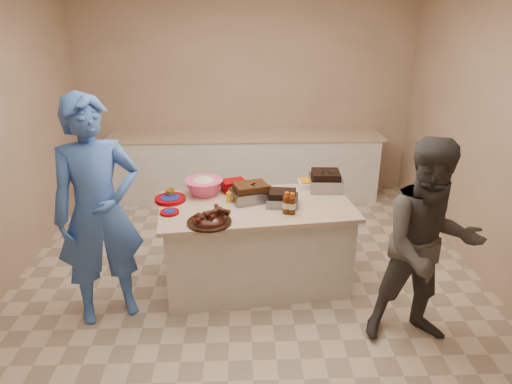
{
  "coord_description": "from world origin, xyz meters",
  "views": [
    {
      "loc": [
        -0.07,
        -3.69,
        2.45
      ],
      "look_at": [
        0.06,
        0.1,
        0.91
      ],
      "focal_mm": 32.0,
      "sensor_mm": 36.0,
      "label": 1
    }
  ],
  "objects_px": {
    "island": "(256,282)",
    "plastic_cup": "(171,198)",
    "bbq_bottle_a": "(292,214)",
    "bbq_bottle_b": "(286,213)",
    "coleslaw_bowl": "(204,194)",
    "roasting_pan": "(325,189)",
    "guest_gray": "(414,336)",
    "guest_blue": "(113,312)",
    "mustard_bottle": "(229,202)",
    "rib_platter": "(209,223)"
  },
  "relations": [
    {
      "from": "plastic_cup",
      "to": "island",
      "type": "bearing_deg",
      "value": -12.93
    },
    {
      "from": "roasting_pan",
      "to": "bbq_bottle_a",
      "type": "relative_size",
      "value": 1.6
    },
    {
      "from": "island",
      "to": "plastic_cup",
      "type": "distance_m",
      "value": 1.15
    },
    {
      "from": "bbq_bottle_a",
      "to": "bbq_bottle_b",
      "type": "height_order",
      "value": "bbq_bottle_b"
    },
    {
      "from": "bbq_bottle_b",
      "to": "guest_blue",
      "type": "relative_size",
      "value": 0.1
    },
    {
      "from": "coleslaw_bowl",
      "to": "bbq_bottle_b",
      "type": "xyz_separation_m",
      "value": [
        0.73,
        -0.46,
        0.0
      ]
    },
    {
      "from": "island",
      "to": "mustard_bottle",
      "type": "distance_m",
      "value": 0.85
    },
    {
      "from": "mustard_bottle",
      "to": "bbq_bottle_b",
      "type": "bearing_deg",
      "value": -27.31
    },
    {
      "from": "coleslaw_bowl",
      "to": "plastic_cup",
      "type": "height_order",
      "value": "coleslaw_bowl"
    },
    {
      "from": "guest_blue",
      "to": "bbq_bottle_b",
      "type": "bearing_deg",
      "value": -15.95
    },
    {
      "from": "mustard_bottle",
      "to": "guest_blue",
      "type": "relative_size",
      "value": 0.07
    },
    {
      "from": "bbq_bottle_b",
      "to": "rib_platter",
      "type": "bearing_deg",
      "value": -165.56
    },
    {
      "from": "bbq_bottle_a",
      "to": "bbq_bottle_b",
      "type": "distance_m",
      "value": 0.05
    },
    {
      "from": "plastic_cup",
      "to": "guest_gray",
      "type": "height_order",
      "value": "plastic_cup"
    },
    {
      "from": "roasting_pan",
      "to": "coleslaw_bowl",
      "type": "distance_m",
      "value": 1.17
    },
    {
      "from": "bbq_bottle_b",
      "to": "guest_blue",
      "type": "height_order",
      "value": "bbq_bottle_b"
    },
    {
      "from": "island",
      "to": "guest_gray",
      "type": "bearing_deg",
      "value": -40.26
    },
    {
      "from": "plastic_cup",
      "to": "guest_blue",
      "type": "height_order",
      "value": "plastic_cup"
    },
    {
      "from": "roasting_pan",
      "to": "bbq_bottle_b",
      "type": "distance_m",
      "value": 0.7
    },
    {
      "from": "island",
      "to": "mustard_bottle",
      "type": "height_order",
      "value": "mustard_bottle"
    },
    {
      "from": "coleslaw_bowl",
      "to": "bbq_bottle_a",
      "type": "bearing_deg",
      "value": -31.04
    },
    {
      "from": "island",
      "to": "bbq_bottle_b",
      "type": "height_order",
      "value": "bbq_bottle_b"
    },
    {
      "from": "roasting_pan",
      "to": "bbq_bottle_a",
      "type": "bearing_deg",
      "value": -120.59
    },
    {
      "from": "coleslaw_bowl",
      "to": "guest_gray",
      "type": "distance_m",
      "value": 2.19
    },
    {
      "from": "guest_blue",
      "to": "guest_gray",
      "type": "height_order",
      "value": "guest_gray"
    },
    {
      "from": "guest_gray",
      "to": "rib_platter",
      "type": "bearing_deg",
      "value": 164.93
    },
    {
      "from": "roasting_pan",
      "to": "plastic_cup",
      "type": "height_order",
      "value": "roasting_pan"
    },
    {
      "from": "roasting_pan",
      "to": "guest_gray",
      "type": "xyz_separation_m",
      "value": [
        0.56,
        -1.18,
        -0.81
      ]
    },
    {
      "from": "bbq_bottle_b",
      "to": "mustard_bottle",
      "type": "bearing_deg",
      "value": 152.69
    },
    {
      "from": "rib_platter",
      "to": "guest_blue",
      "type": "xyz_separation_m",
      "value": [
        -0.87,
        -0.06,
        -0.81
      ]
    },
    {
      "from": "island",
      "to": "guest_blue",
      "type": "bearing_deg",
      "value": -168.29
    },
    {
      "from": "island",
      "to": "mustard_bottle",
      "type": "bearing_deg",
      "value": 160.38
    },
    {
      "from": "roasting_pan",
      "to": "bbq_bottle_b",
      "type": "relative_size",
      "value": 1.57
    },
    {
      "from": "mustard_bottle",
      "to": "bbq_bottle_a",
      "type": "bearing_deg",
      "value": -26.35
    },
    {
      "from": "bbq_bottle_a",
      "to": "plastic_cup",
      "type": "xyz_separation_m",
      "value": [
        -1.08,
        0.39,
        0.0
      ]
    },
    {
      "from": "bbq_bottle_a",
      "to": "mustard_bottle",
      "type": "distance_m",
      "value": 0.6
    },
    {
      "from": "island",
      "to": "plastic_cup",
      "type": "height_order",
      "value": "plastic_cup"
    },
    {
      "from": "island",
      "to": "roasting_pan",
      "type": "distance_m",
      "value": 1.12
    },
    {
      "from": "rib_platter",
      "to": "coleslaw_bowl",
      "type": "relative_size",
      "value": 1.02
    },
    {
      "from": "rib_platter",
      "to": "plastic_cup",
      "type": "relative_size",
      "value": 4.01
    },
    {
      "from": "bbq_bottle_b",
      "to": "guest_gray",
      "type": "distance_m",
      "value": 1.43
    },
    {
      "from": "bbq_bottle_b",
      "to": "mustard_bottle",
      "type": "xyz_separation_m",
      "value": [
        -0.5,
        0.26,
        0.0
      ]
    },
    {
      "from": "coleslaw_bowl",
      "to": "guest_gray",
      "type": "bearing_deg",
      "value": -32.01
    },
    {
      "from": "guest_blue",
      "to": "guest_gray",
      "type": "distance_m",
      "value": 2.54
    },
    {
      "from": "bbq_bottle_a",
      "to": "rib_platter",
      "type": "bearing_deg",
      "value": -167.36
    },
    {
      "from": "mustard_bottle",
      "to": "guest_gray",
      "type": "relative_size",
      "value": 0.08
    },
    {
      "from": "bbq_bottle_a",
      "to": "plastic_cup",
      "type": "relative_size",
      "value": 2.09
    },
    {
      "from": "mustard_bottle",
      "to": "guest_blue",
      "type": "xyz_separation_m",
      "value": [
        -1.02,
        -0.48,
        -0.81
      ]
    },
    {
      "from": "bbq_bottle_a",
      "to": "guest_blue",
      "type": "height_order",
      "value": "bbq_bottle_a"
    },
    {
      "from": "rib_platter",
      "to": "roasting_pan",
      "type": "distance_m",
      "value": 1.3
    }
  ]
}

